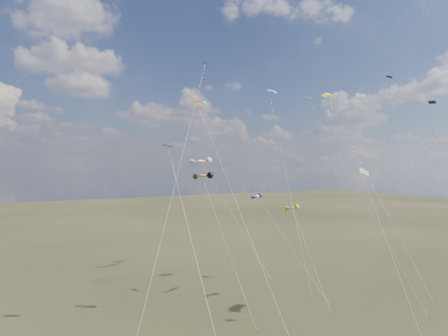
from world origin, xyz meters
TOP-DOWN VIEW (x-y plane):
  - diamond_black_high at (29.90, 12.88)m, footprint 10.65×20.67m
  - diamond_navy_tall at (3.89, 33.14)m, footprint 22.19×26.84m
  - diamond_black_mid at (-13.34, 1.35)m, footprint 1.18×15.84m
  - diamond_navy_right at (18.50, -2.02)m, footprint 11.43×19.53m
  - diamond_orange_center at (15.00, 11.03)m, footprint 7.54×15.26m
  - parafoil_yellow at (21.53, 19.93)m, footprint 5.24×17.43m
  - parafoil_blue_white at (18.49, 32.53)m, footprint 7.27×19.46m
  - parafoil_striped at (14.64, 6.33)m, footprint 9.51×16.75m
  - parafoil_tricolor at (-5.78, 13.79)m, footprint 2.28×24.13m
  - novelty_orange_black at (-3.61, 17.39)m, footprint 3.73×10.46m
  - novelty_white_purple at (7.00, 19.91)m, footprint 6.57×11.28m
  - novelty_redwhite_stripe at (5.84, 36.94)m, footprint 8.38×14.99m
  - novelty_blue_yellow at (10.19, 15.57)m, footprint 1.99×8.79m

SIDE VIEW (x-z plane):
  - novelty_blue_yellow at x=10.19m, z-range 6.31..19.96m
  - novelty_white_purple at x=7.00m, z-range 7.07..22.17m
  - diamond_black_mid at x=-13.34m, z-range 4.78..26.20m
  - novelty_orange_black at x=-3.61m, z-range 8.65..27.14m
  - parafoil_striped at x=14.64m, z-range 8.99..28.64m
  - novelty_redwhite_stripe at x=5.84m, z-range 9.68..30.44m
  - diamond_orange_center at x=15.00m, z-range 5.93..35.53m
  - diamond_navy_right at x=18.50m, z-range 9.22..36.29m
  - parafoil_tricolor at x=-5.78m, z-range 13.14..40.97m
  - diamond_black_high at x=29.90m, z-range 12.06..46.28m
  - parafoil_yellow at x=21.53m, z-range 15.20..47.22m
  - diamond_navy_tall at x=3.89m, z-range 13.39..51.81m
  - parafoil_blue_white at x=18.49m, z-range 16.40..50.82m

